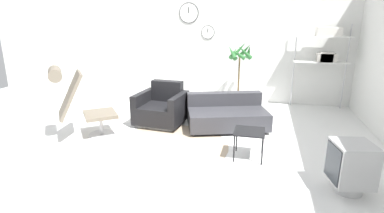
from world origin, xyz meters
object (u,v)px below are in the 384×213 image
Objects in this scene: couch_low at (227,116)px; shelf_unit at (326,48)px; side_table at (249,134)px; crt_television at (351,166)px; armchair_red at (162,109)px; potted_plant at (240,69)px; lounge_chair at (77,97)px.

shelf_unit is (1.86, 1.68, 1.11)m from couch_low.
crt_television reaches higher than side_table.
crt_television is (1.63, -1.81, 0.10)m from couch_low.
crt_television is at bearing 153.57° from armchair_red.
shelf_unit reaches higher than crt_television.
couch_low is 2.44m from crt_television.
armchair_red is 2.18× the size of side_table.
potted_plant reaches higher than crt_television.
lounge_chair is 5.04m from shelf_unit.
side_table is at bearing -81.86° from potted_plant.
shelf_unit is at bearing -145.24° from armchair_red.
lounge_chair is at bearing 178.00° from side_table.
side_table is 1.33m from crt_television.
crt_television is at bearing 41.54° from lounge_chair.
lounge_chair reaches higher than crt_television.
side_table is (1.68, -1.11, 0.08)m from armchair_red.
side_table is at bearing 151.61° from armchair_red.
armchair_red is at bearing -14.90° from couch_low.
lounge_chair reaches higher than side_table.
armchair_red is (1.09, 1.02, -0.42)m from lounge_chair.
couch_low is 1.59m from potted_plant.
side_table is 3.33m from shelf_unit.
lounge_chair is at bearing 7.02° from couch_low.
lounge_chair is 0.66× the size of shelf_unit.
couch_low is (1.22, 0.07, -0.06)m from armchair_red.
armchair_red is 3.69m from shelf_unit.
lounge_chair reaches higher than couch_low.
couch_low is (2.31, 1.08, -0.48)m from lounge_chair.
armchair_red is 0.63× the size of potted_plant.
side_table is at bearing -115.92° from shelf_unit.
shelf_unit is (3.07, 1.75, 1.05)m from armchair_red.
couch_low is 2.74m from shelf_unit.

